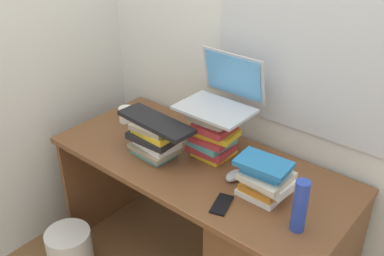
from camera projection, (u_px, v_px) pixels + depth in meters
The scene contains 13 objects.
wall_back at pixel (250, 31), 2.14m from camera, with size 6.00×0.06×2.60m.
wall_left at pixel (65, 13), 2.42m from camera, with size 0.05×6.00×2.60m, color silver.
desk at pixel (259, 251), 2.09m from camera, with size 1.52×0.67×0.73m.
book_stack_tall at pixel (213, 134), 2.16m from camera, with size 0.25×0.20×0.25m.
book_stack_keyboard_riser at pixel (156, 139), 2.18m from camera, with size 0.25×0.20×0.18m.
book_stack_side at pixel (265, 178), 1.89m from camera, with size 0.25×0.20×0.18m.
laptop at pixel (222, 95), 2.11m from camera, with size 0.35×0.30×0.25m.
keyboard at pixel (156, 122), 2.13m from camera, with size 0.42×0.14×0.02m, color black.
computer_mouse at pixel (234, 176), 2.03m from camera, with size 0.06×0.10×0.04m, color #A5A8AD.
mug at pixel (126, 115), 2.51m from camera, with size 0.12×0.08×0.09m.
water_bottle at pixel (300, 206), 1.69m from camera, with size 0.06×0.06×0.23m, color #263FA5.
cell_phone at pixel (222, 204), 1.87m from camera, with size 0.07×0.14×0.01m, color black.
wastebasket at pixel (70, 251), 2.46m from camera, with size 0.25×0.25×0.26m, color silver.
Camera 1 is at (1.13, -1.41, 1.93)m, focal length 41.24 mm.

